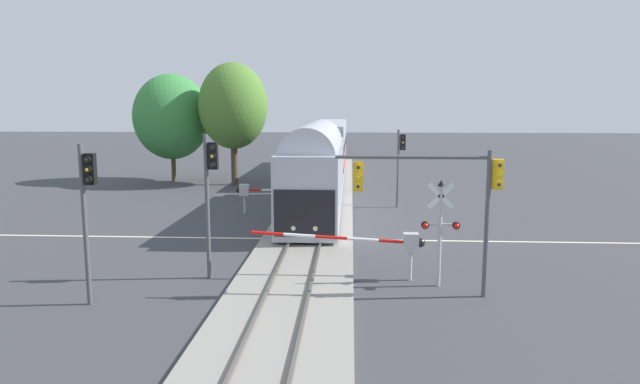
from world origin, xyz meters
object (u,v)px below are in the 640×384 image
crossing_gate_near (389,243)px  pine_left_background (172,117)px  crossing_signal_mast (440,222)px  traffic_signal_near_right (442,186)px  crossing_gate_far (255,191)px  commuter_train (324,154)px  traffic_signal_far_side (400,155)px  traffic_signal_median (210,183)px  oak_behind_train (233,106)px  traffic_signal_near_left (87,198)px

crossing_gate_near → pine_left_background: bearing=121.7°
crossing_signal_mast → traffic_signal_near_right: bearing=-98.8°
crossing_gate_near → crossing_gate_far: 14.58m
crossing_gate_far → traffic_signal_near_right: traffic_signal_near_right is taller
commuter_train → traffic_signal_far_side: 9.10m
crossing_signal_mast → traffic_signal_far_side: 16.10m
commuter_train → traffic_signal_median: size_ratio=7.35×
pine_left_background → oak_behind_train: bearing=-17.9°
traffic_signal_near_left → traffic_signal_far_side: traffic_signal_near_left is taller
traffic_signal_far_side → pine_left_background: pine_left_background is taller
crossing_gate_near → traffic_signal_far_side: bearing=83.7°
traffic_signal_median → traffic_signal_far_side: (8.34, 15.56, -0.32)m
crossing_gate_near → traffic_signal_near_left: 10.59m
traffic_signal_near_right → traffic_signal_median: 8.40m
traffic_signal_median → traffic_signal_far_side: traffic_signal_median is taller
oak_behind_train → traffic_signal_near_left: bearing=-87.7°
crossing_gate_near → traffic_signal_near_left: size_ratio=1.24×
traffic_signal_median → traffic_signal_far_side: 17.65m
commuter_train → oak_behind_train: 8.66m
crossing_gate_far → traffic_signal_near_left: 16.28m
commuter_train → crossing_signal_mast: commuter_train is taller
crossing_signal_mast → pine_left_background: bearing=123.7°
commuter_train → oak_behind_train: (-7.50, 2.33, 3.64)m
commuter_train → pine_left_background: bearing=162.5°
crossing_signal_mast → crossing_gate_near: bearing=159.0°
traffic_signal_near_right → oak_behind_train: (-12.61, 26.92, 2.61)m
traffic_signal_median → oak_behind_train: size_ratio=0.55×
commuter_train → traffic_signal_median: bearing=-97.8°
crossing_signal_mast → crossing_gate_far: size_ratio=0.67×
traffic_signal_median → pine_left_background: size_ratio=0.60×
traffic_signal_far_side → pine_left_background: bearing=147.7°
crossing_gate_far → oak_behind_train: bearing=107.0°
traffic_signal_near_left → oak_behind_train: bearing=92.3°
pine_left_background → crossing_gate_near: bearing=-58.3°
commuter_train → crossing_gate_near: (3.51, -22.84, -1.34)m
crossing_gate_near → traffic_signal_far_side: 15.60m
crossing_signal_mast → pine_left_background: size_ratio=0.43×
oak_behind_train → traffic_signal_far_side: bearing=-37.6°
traffic_signal_median → pine_left_background: pine_left_background is taller
commuter_train → crossing_signal_mast: 24.10m
crossing_gate_far → oak_behind_train: (-3.82, 12.48, 5.03)m
commuter_train → traffic_signal_median: (-3.13, -23.00, 0.88)m
commuter_train → traffic_signal_median: 23.23m
crossing_gate_far → crossing_signal_mast: bearing=-56.2°
crossing_gate_near → traffic_signal_near_right: (1.60, -1.75, 2.38)m
crossing_signal_mast → oak_behind_train: (-12.78, 25.85, 4.04)m
traffic_signal_near_right → oak_behind_train: 29.84m
crossing_gate_far → traffic_signal_near_left: (-2.67, -15.92, 2.16)m
pine_left_background → crossing_gate_far: bearing=-56.4°
crossing_gate_far → commuter_train: bearing=70.1°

